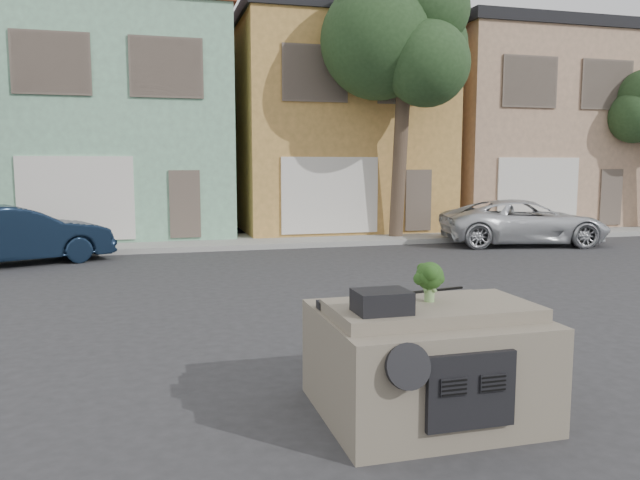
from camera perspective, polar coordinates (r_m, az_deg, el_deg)
name	(u,v)px	position (r m, az deg, el deg)	size (l,w,h in m)	color
ground_plane	(336,333)	(9.11, 1.43, -8.49)	(120.00, 120.00, 0.00)	#303033
sidewalk	(237,241)	(19.22, -7.57, -0.13)	(40.00, 3.00, 0.15)	gray
townhouse_mint	(119,125)	(22.97, -17.92, 9.99)	(7.20, 8.20, 7.55)	#7DB290
townhouse_tan	(327,128)	(23.86, 0.67, 10.19)	(7.20, 8.20, 7.55)	#BB8A45
townhouse_beige	(504,131)	(26.90, 16.45, 9.55)	(7.20, 8.20, 7.55)	tan
navy_sedan	(19,264)	(16.85, -25.84, -2.03)	(1.52, 4.35, 1.43)	black
silver_pickup	(523,245)	(19.87, 18.09, -0.41)	(2.27, 4.91, 1.37)	silver
tree_near	(400,105)	(19.79, 7.35, 12.18)	(4.40, 4.00, 8.50)	#233D1E
car_dashboard	(424,357)	(6.26, 9.49, -10.50)	(2.00, 1.80, 1.12)	#6F6555
instrument_hump	(382,302)	(5.56, 5.67, -5.62)	(0.48, 0.38, 0.20)	black
wiper_arm	(434,290)	(6.56, 10.43, -4.54)	(0.70, 0.03, 0.02)	black
broccoli	(430,281)	(6.04, 9.99, -3.75)	(0.32, 0.32, 0.39)	#1D3A13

